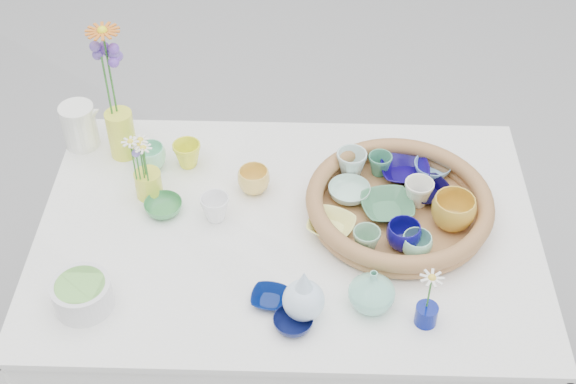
{
  "coord_description": "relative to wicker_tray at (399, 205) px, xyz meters",
  "views": [
    {
      "loc": [
        0.04,
        -1.42,
        2.21
      ],
      "look_at": [
        0.0,
        0.02,
        0.87
      ],
      "focal_mm": 50.0,
      "sensor_mm": 36.0,
      "label": 1
    }
  ],
  "objects": [
    {
      "name": "tray_ceramic_6",
      "position": [
        -0.12,
        0.14,
        0.02
      ],
      "size": [
        0.1,
        0.1,
        0.08
      ],
      "primitive_type": "imported",
      "rotation": [
        0.0,
        0.0,
        -0.32
      ],
      "color": "silver",
      "rests_on": "wicker_tray"
    },
    {
      "name": "loose_ceramic_3",
      "position": [
        -0.46,
        -0.02,
        -0.0
      ],
      "size": [
        0.1,
        0.1,
        0.07
      ],
      "primitive_type": "imported",
      "rotation": [
        0.0,
        0.0,
        -0.41
      ],
      "color": "white",
      "rests_on": "display_table"
    },
    {
      "name": "tray_ceramic_2",
      "position": [
        0.13,
        -0.04,
        0.02
      ],
      "size": [
        0.13,
        0.13,
        0.09
      ],
      "primitive_type": "imported",
      "rotation": [
        0.0,
        0.0,
        -0.25
      ],
      "color": "gold",
      "rests_on": "wicker_tray"
    },
    {
      "name": "loose_ceramic_6",
      "position": [
        -0.26,
        -0.36,
        -0.02
      ],
      "size": [
        0.11,
        0.11,
        0.03
      ],
      "primitive_type": "imported",
      "rotation": [
        0.0,
        0.0,
        0.24
      ],
      "color": "#0D1442",
      "rests_on": "display_table"
    },
    {
      "name": "tray_ceramic_1",
      "position": [
        0.08,
        0.06,
        -0.01
      ],
      "size": [
        0.15,
        0.15,
        0.03
      ],
      "primitive_type": "imported",
      "rotation": [
        0.0,
        0.0,
        0.43
      ],
      "color": "black",
      "rests_on": "wicker_tray"
    },
    {
      "name": "loose_ceramic_4",
      "position": [
        -0.31,
        -0.29,
        -0.03
      ],
      "size": [
        0.1,
        0.1,
        0.02
      ],
      "primitive_type": "imported",
      "rotation": [
        0.0,
        0.0,
        -0.18
      ],
      "color": "#03134E",
      "rests_on": "display_table"
    },
    {
      "name": "single_daisy",
      "position": [
        0.04,
        -0.33,
        0.06
      ],
      "size": [
        0.08,
        0.08,
        0.11
      ],
      "primitive_type": null,
      "rotation": [
        0.0,
        0.0,
        0.26
      ],
      "color": "white",
      "rests_on": "bud_vase_cobalt"
    },
    {
      "name": "gerbera",
      "position": [
        -0.75,
        0.24,
        0.22
      ],
      "size": [
        0.12,
        0.12,
        0.27
      ],
      "primitive_type": null,
      "rotation": [
        0.0,
        0.0,
        0.21
      ],
      "color": "orange",
      "rests_on": "tall_vase_yellow"
    },
    {
      "name": "loose_ceramic_2",
      "position": [
        -0.6,
        0.0,
        -0.02
      ],
      "size": [
        0.11,
        0.11,
        0.03
      ],
      "primitive_type": "imported",
      "rotation": [
        0.0,
        0.0,
        0.14
      ],
      "color": "#3D8D4D",
      "rests_on": "display_table"
    },
    {
      "name": "loose_ceramic_1",
      "position": [
        -0.37,
        0.09,
        -0.01
      ],
      "size": [
        0.11,
        0.11,
        0.07
      ],
      "primitive_type": "imported",
      "rotation": [
        0.0,
        0.0,
        0.35
      ],
      "color": "#EEC356",
      "rests_on": "display_table"
    },
    {
      "name": "daisy_posy",
      "position": [
        -0.66,
        0.05,
        0.1
      ],
      "size": [
        0.1,
        0.1,
        0.14
      ],
      "primitive_type": null,
      "rotation": [
        0.0,
        0.0,
        0.39
      ],
      "color": "white",
      "rests_on": "daisy_cup"
    },
    {
      "name": "tray_ceramic_0",
      "position": [
        0.03,
        0.14,
        -0.0
      ],
      "size": [
        0.14,
        0.14,
        0.03
      ],
      "primitive_type": "imported",
      "rotation": [
        0.0,
        0.0,
        0.04
      ],
      "color": "#0D0451",
      "rests_on": "wicker_tray"
    },
    {
      "name": "wicker_tray",
      "position": [
        0.0,
        0.0,
        0.0
      ],
      "size": [
        0.47,
        0.47,
        0.08
      ],
      "primitive_type": null,
      "color": "brown",
      "rests_on": "display_table"
    },
    {
      "name": "tray_ceramic_4",
      "position": [
        -0.09,
        -0.14,
        0.01
      ],
      "size": [
        0.08,
        0.08,
        0.06
      ],
      "primitive_type": "imported",
      "rotation": [
        0.0,
        0.0,
        0.17
      ],
      "color": "#76A582",
      "rests_on": "wicker_tray"
    },
    {
      "name": "tall_vase_yellow",
      "position": [
        -0.74,
        0.23,
        0.03
      ],
      "size": [
        0.09,
        0.09,
        0.14
      ],
      "primitive_type": "cylinder",
      "rotation": [
        0.0,
        0.0,
        0.31
      ],
      "color": "#E6EC3D",
      "rests_on": "display_table"
    },
    {
      "name": "daisy_cup",
      "position": [
        -0.65,
        0.06,
        -0.0
      ],
      "size": [
        0.07,
        0.07,
        0.08
      ],
      "primitive_type": "cylinder",
      "rotation": [
        0.0,
        0.0,
        0.03
      ],
      "color": "yellow",
      "rests_on": "display_table"
    },
    {
      "name": "bud_vase_paleblue",
      "position": [
        -0.24,
        -0.32,
        0.03
      ],
      "size": [
        0.1,
        0.1,
        0.15
      ],
      "primitive_type": null,
      "rotation": [
        0.0,
        0.0,
        -0.07
      ],
      "color": "#CCE8FF",
      "rests_on": "display_table"
    },
    {
      "name": "tray_ceramic_9",
      "position": [
        0.0,
        -0.12,
        0.01
      ],
      "size": [
        0.1,
        0.1,
        0.07
      ],
      "primitive_type": "imported",
      "rotation": [
        0.0,
        0.0,
        -0.25
      ],
      "color": "#0E0A6A",
      "rests_on": "wicker_tray"
    },
    {
      "name": "loose_ceramic_0",
      "position": [
        -0.56,
        0.19,
        -0.0
      ],
      "size": [
        0.08,
        0.08,
        0.07
      ],
      "primitive_type": "imported",
      "rotation": [
        0.0,
        0.0,
        -0.0
      ],
      "color": "yellow",
      "rests_on": "display_table"
    },
    {
      "name": "tray_ceramic_5",
      "position": [
        -0.12,
        0.05,
        -0.0
      ],
      "size": [
        0.13,
        0.13,
        0.03
      ],
      "primitive_type": "imported",
      "rotation": [
        0.0,
        0.0,
        -0.19
      ],
      "color": "#B0DAC7",
      "rests_on": "wicker_tray"
    },
    {
      "name": "tray_ceramic_3",
      "position": [
        -0.03,
        -0.0,
        -0.0
      ],
      "size": [
        0.16,
        0.16,
        0.03
      ],
      "primitive_type": "imported",
      "rotation": [
        0.0,
        0.0,
        0.2
      ],
      "color": "#3F7651",
      "rests_on": "wicker_tray"
    },
    {
      "name": "tray_ceramic_11",
      "position": [
        0.03,
        -0.15,
        0.01
      ],
      "size": [
        0.09,
        0.09,
        0.06
      ],
      "primitive_type": "imported",
      "rotation": [
        0.0,
        0.0,
        0.17
      ],
      "color": "#8CDEBA",
      "rests_on": "wicker_tray"
    },
    {
      "name": "fluted_bowl",
      "position": [
        -0.74,
        -0.31,
        -0.0
      ],
      "size": [
        0.17,
        0.17,
        0.07
      ],
      "primitive_type": null,
      "rotation": [
        0.0,
        0.0,
        0.24
      ],
      "color": "silver",
      "rests_on": "display_table"
    },
    {
      "name": "bud_vase_seafoam",
      "position": [
        -0.08,
        -0.29,
        0.02
      ],
      "size": [
        0.14,
        0.14,
        0.11
      ],
      "primitive_type": "imported",
      "rotation": [
        0.0,
        0.0,
        -0.37
      ],
      "color": "#81D1B4",
      "rests_on": "display_table"
    },
    {
      "name": "white_pitcher",
      "position": [
        -0.87,
        0.27,
        0.03
      ],
      "size": [
        0.15,
        0.13,
        0.13
      ],
      "primitive_type": null,
      "rotation": [
        0.0,
        0.0,
        0.26
      ],
      "color": "white",
      "rests_on": "display_table"
    },
    {
      "name": "tray_ceramic_7",
      "position": [
        0.05,
        0.03,
        0.01
      ],
      "size": [
        0.08,
        0.08,
        0.07
      ],
      "primitive_type": "imported",
      "rotation": [
        0.0,
        0.0,
        0.03
      ],
      "color": "white",
      "rests_on": "wicker_tray"
    },
    {
      "name": "loose_ceramic_5",
      "position": [
        -0.66,
        0.17,
        -0.0
      ],
      "size": [
        0.1,
        0.1,
        0.07
      ],
      "primitive_type": "imported",
      "rotation": [
        0.0,
        0.0,
        -0.15
      ],
      "color": "#8CE2B7",
      "rests_on": "display_table"
    },
    {
      "name": "bud_vase_cobalt",
      "position": [
        0.04,
        -0.34,
        -0.01
      ],
      "size": [
        0.06,
        0.06,
        0.05
      ],
      "primitive_type": "cylinder",
      "rotation": [
        0.0,
        0.0,
        0.27
      ],
      "color": "navy",
      "rests_on": "display_table"
    },
    {
      "name": "tray_ceramic_10",
      "position": [
        -0.17,
        -0.07,
        -0.01
      ],
      "size": [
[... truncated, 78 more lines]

